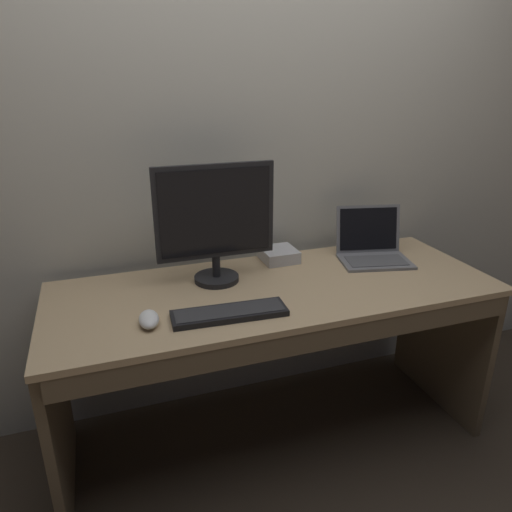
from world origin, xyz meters
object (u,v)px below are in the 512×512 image
at_px(laptop_space_gray, 373,250).
at_px(computer_mouse, 149,319).
at_px(wired_keyboard, 229,313).
at_px(external_monitor, 215,223).
at_px(external_drive_box, 279,255).

height_order(laptop_space_gray, computer_mouse, laptop_space_gray).
relative_size(wired_keyboard, computer_mouse, 3.41).
xyz_separation_m(laptop_space_gray, wired_keyboard, (-0.77, -0.31, -0.04)).
bearing_deg(laptop_space_gray, computer_mouse, -164.89).
xyz_separation_m(laptop_space_gray, computer_mouse, (-1.05, -0.28, -0.03)).
bearing_deg(external_monitor, external_drive_box, 23.12).
distance_m(laptop_space_gray, external_drive_box, 0.43).
bearing_deg(wired_keyboard, external_monitor, 83.53).
height_order(external_monitor, wired_keyboard, external_monitor).
relative_size(laptop_space_gray, computer_mouse, 2.93).
distance_m(laptop_space_gray, wired_keyboard, 0.83).
relative_size(computer_mouse, external_drive_box, 0.76).
height_order(external_monitor, external_drive_box, external_monitor).
height_order(laptop_space_gray, wired_keyboard, laptop_space_gray).
xyz_separation_m(laptop_space_gray, external_monitor, (-0.74, -0.01, 0.20)).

